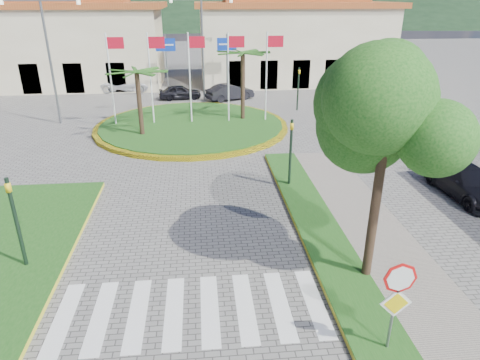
{
  "coord_description": "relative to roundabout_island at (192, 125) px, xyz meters",
  "views": [
    {
      "loc": [
        0.52,
        -5.63,
        8.13
      ],
      "look_at": [
        1.85,
        8.0,
        2.19
      ],
      "focal_mm": 32.0,
      "sensor_mm": 36.0,
      "label": 1
    }
  ],
  "objects": [
    {
      "name": "sidewalk_right",
      "position": [
        6.0,
        -20.0,
        -0.09
      ],
      "size": [
        4.0,
        28.0,
        0.15
      ],
      "primitive_type": "cube",
      "color": "gray",
      "rests_on": "ground"
    },
    {
      "name": "verge_right",
      "position": [
        4.8,
        -20.0,
        -0.08
      ],
      "size": [
        1.6,
        28.0,
        0.18
      ],
      "primitive_type": "cube",
      "color": "#1A4C15",
      "rests_on": "ground"
    },
    {
      "name": "crosswalk",
      "position": [
        -0.0,
        -18.0,
        -0.16
      ],
      "size": [
        8.0,
        3.0,
        0.01
      ],
      "primitive_type": "cube",
      "color": "silver",
      "rests_on": "ground"
    },
    {
      "name": "roundabout_island",
      "position": [
        0.0,
        0.0,
        0.0
      ],
      "size": [
        12.7,
        12.7,
        6.0
      ],
      "color": "yellow",
      "rests_on": "ground"
    },
    {
      "name": "stop_sign",
      "position": [
        4.9,
        -20.04,
        1.62
      ],
      "size": [
        0.8,
        0.11,
        2.65
      ],
      "color": "slate",
      "rests_on": "ground"
    },
    {
      "name": "deciduous_tree",
      "position": [
        5.5,
        -17.0,
        5.01
      ],
      "size": [
        3.6,
        3.6,
        6.8
      ],
      "color": "black",
      "rests_on": "ground"
    },
    {
      "name": "traffic_light_left",
      "position": [
        -5.2,
        -15.5,
        1.77
      ],
      "size": [
        0.15,
        0.18,
        3.2
      ],
      "color": "black",
      "rests_on": "ground"
    },
    {
      "name": "traffic_light_right",
      "position": [
        4.5,
        -10.0,
        1.77
      ],
      "size": [
        0.15,
        0.18,
        3.2
      ],
      "color": "black",
      "rests_on": "ground"
    },
    {
      "name": "traffic_light_far",
      "position": [
        8.0,
        4.0,
        1.77
      ],
      "size": [
        0.18,
        0.15,
        3.2
      ],
      "color": "black",
      "rests_on": "ground"
    },
    {
      "name": "direction_sign_west",
      "position": [
        -2.0,
        8.97,
        3.36
      ],
      "size": [
        1.6,
        0.14,
        5.2
      ],
      "color": "slate",
      "rests_on": "ground"
    },
    {
      "name": "direction_sign_east",
      "position": [
        3.0,
        8.97,
        3.36
      ],
      "size": [
        1.6,
        0.14,
        5.2
      ],
      "color": "slate",
      "rests_on": "ground"
    },
    {
      "name": "street_lamp_centre",
      "position": [
        1.0,
        8.0,
        4.33
      ],
      "size": [
        4.8,
        0.16,
        8.0
      ],
      "color": "slate",
      "rests_on": "ground"
    },
    {
      "name": "street_lamp_west",
      "position": [
        -9.0,
        2.0,
        4.33
      ],
      "size": [
        4.8,
        0.16,
        8.0
      ],
      "color": "slate",
      "rests_on": "ground"
    },
    {
      "name": "building_left",
      "position": [
        -14.0,
        16.0,
        3.73
      ],
      "size": [
        23.32,
        9.54,
        8.05
      ],
      "color": "beige",
      "rests_on": "ground"
    },
    {
      "name": "building_right",
      "position": [
        10.0,
        16.0,
        3.73
      ],
      "size": [
        19.08,
        9.54,
        8.05
      ],
      "color": "beige",
      "rests_on": "ground"
    },
    {
      "name": "white_van",
      "position": [
        -5.95,
        12.5,
        0.49
      ],
      "size": [
        4.77,
        2.26,
        1.32
      ],
      "primitive_type": "imported",
      "rotation": [
        0.0,
        0.0,
        1.55
      ],
      "color": "silver",
      "rests_on": "ground"
    },
    {
      "name": "car_dark_a",
      "position": [
        -1.03,
        8.67,
        0.43
      ],
      "size": [
        3.66,
        1.82,
        1.2
      ],
      "primitive_type": "imported",
      "rotation": [
        0.0,
        0.0,
        1.69
      ],
      "color": "black",
      "rests_on": "ground"
    },
    {
      "name": "car_dark_b",
      "position": [
        3.15,
        8.0,
        0.49
      ],
      "size": [
        4.22,
        2.84,
        1.32
      ],
      "primitive_type": "imported",
      "rotation": [
        0.0,
        0.0,
        1.97
      ],
      "color": "black",
      "rests_on": "ground"
    },
    {
      "name": "car_side_right",
      "position": [
        12.0,
        -11.61,
        0.49
      ],
      "size": [
        2.15,
        4.67,
        1.32
      ],
      "primitive_type": "imported",
      "rotation": [
        0.0,
        0.0,
        0.07
      ],
      "color": "black",
      "rests_on": "ground"
    }
  ]
}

